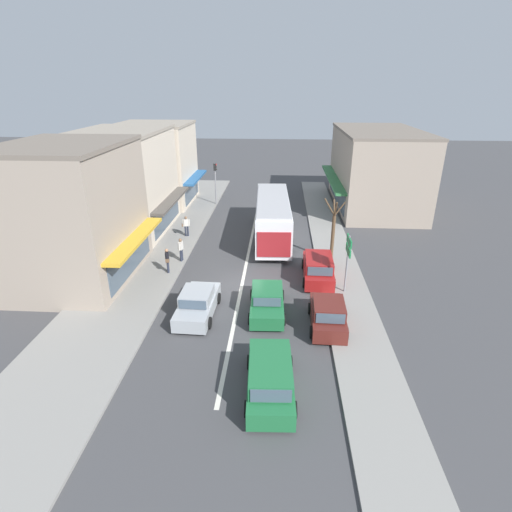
{
  "coord_description": "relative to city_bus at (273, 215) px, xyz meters",
  "views": [
    {
      "loc": [
        2.23,
        -21.43,
        11.4
      ],
      "look_at": [
        0.76,
        2.0,
        1.2
      ],
      "focal_mm": 28.0,
      "sensor_mm": 36.0,
      "label": 1
    }
  ],
  "objects": [
    {
      "name": "pedestrian_with_handbag_near",
      "position": [
        -6.55,
        -7.08,
        -0.81
      ],
      "size": [
        0.36,
        0.65,
        1.63
      ],
      "color": "#232838",
      "rests_on": "sidewalk_left"
    },
    {
      "name": "sedan_adjacent_lane_trail",
      "position": [
        -0.0,
        -11.32,
        -1.22
      ],
      "size": [
        2.0,
        4.25,
        1.47
      ],
      "color": "#1E6638",
      "rests_on": "ground"
    },
    {
      "name": "pedestrian_far_walker",
      "position": [
        -6.85,
        -0.38,
        -0.81
      ],
      "size": [
        0.65,
        0.39,
        1.63
      ],
      "color": "#232838",
      "rests_on": "sidewalk_left"
    },
    {
      "name": "lane_centre_line",
      "position": [
        -1.65,
        -4.53,
        -1.88
      ],
      "size": [
        0.2,
        28.0,
        0.01
      ],
      "primitive_type": "cube",
      "color": "silver",
      "rests_on": "ground"
    },
    {
      "name": "wagon_queue_far_back",
      "position": [
        0.35,
        -17.45,
        -1.14
      ],
      "size": [
        2.08,
        4.57,
        1.58
      ],
      "color": "#1E6638",
      "rests_on": "ground"
    },
    {
      "name": "traffic_light_downstreet",
      "position": [
        -5.91,
        8.98,
        0.97
      ],
      "size": [
        0.33,
        0.24,
        4.2
      ],
      "color": "gray",
      "rests_on": "ground"
    },
    {
      "name": "sedan_queue_gap_filler",
      "position": [
        -3.67,
        -11.82,
        -1.22
      ],
      "size": [
        2.0,
        4.26,
        1.47
      ],
      "color": "#9EA3A8",
      "rests_on": "ground"
    },
    {
      "name": "sidewalk_left",
      "position": [
        -8.45,
        -2.53,
        -1.81
      ],
      "size": [
        5.2,
        44.0,
        0.14
      ],
      "primitive_type": "cube",
      "color": "gray",
      "rests_on": "ground"
    },
    {
      "name": "parked_hatchback_kerb_front",
      "position": [
        3.1,
        -12.56,
        -1.17
      ],
      "size": [
        1.88,
        3.74,
        1.54
      ],
      "color": "#561E19",
      "rests_on": "ground"
    },
    {
      "name": "parked_wagon_kerb_second",
      "position": [
        3.05,
        -7.11,
        -1.14
      ],
      "size": [
        2.01,
        4.54,
        1.58
      ],
      "color": "maroon",
      "rests_on": "ground"
    },
    {
      "name": "shopfront_far_end",
      "position": [
        -11.83,
        9.41,
        2.07
      ],
      "size": [
        7.85,
        7.36,
        7.91
      ],
      "color": "beige",
      "rests_on": "ground"
    },
    {
      "name": "shopfront_mid_block",
      "position": [
        -11.84,
        0.99,
        2.19
      ],
      "size": [
        7.31,
        8.88,
        8.16
      ],
      "color": "beige",
      "rests_on": "ground"
    },
    {
      "name": "building_right_far",
      "position": [
        9.82,
        9.79,
        1.81
      ],
      "size": [
        8.29,
        13.93,
        7.4
      ],
      "color": "gray",
      "rests_on": "ground"
    },
    {
      "name": "pedestrian_browsing_midblock",
      "position": [
        -6.11,
        -5.22,
        -0.81
      ],
      "size": [
        0.29,
        0.56,
        1.63
      ],
      "color": "#232838",
      "rests_on": "sidewalk_left"
    },
    {
      "name": "street_tree_right",
      "position": [
        4.22,
        -4.1,
        0.19
      ],
      "size": [
        1.44,
        1.57,
        4.43
      ],
      "color": "brown",
      "rests_on": "ground"
    },
    {
      "name": "kerb_right",
      "position": [
        4.55,
        -2.53,
        -1.82
      ],
      "size": [
        2.8,
        44.0,
        0.12
      ],
      "primitive_type": "cube",
      "color": "gray",
      "rests_on": "ground"
    },
    {
      "name": "ground_plane",
      "position": [
        -1.65,
        -8.53,
        -1.88
      ],
      "size": [
        140.0,
        140.0,
        0.0
      ],
      "primitive_type": "plane",
      "color": "#3F3F42"
    },
    {
      "name": "city_bus",
      "position": [
        0.0,
        0.0,
        0.0
      ],
      "size": [
        3.05,
        10.95,
        3.23
      ],
      "color": "silver",
      "rests_on": "ground"
    },
    {
      "name": "shopfront_corner_near",
      "position": [
        -11.84,
        -7.86,
        2.29
      ],
      "size": [
        7.52,
        8.47,
        8.35
      ],
      "color": "gray",
      "rests_on": "ground"
    },
    {
      "name": "directional_road_sign",
      "position": [
        4.47,
        -8.94,
        0.82
      ],
      "size": [
        0.1,
        1.4,
        3.6
      ],
      "color": "gray",
      "rests_on": "ground"
    }
  ]
}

